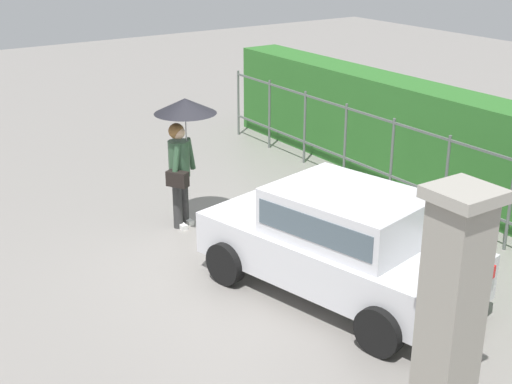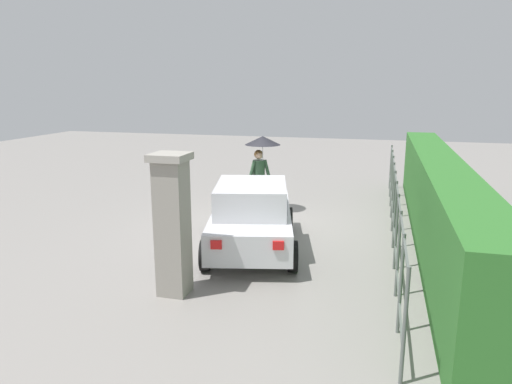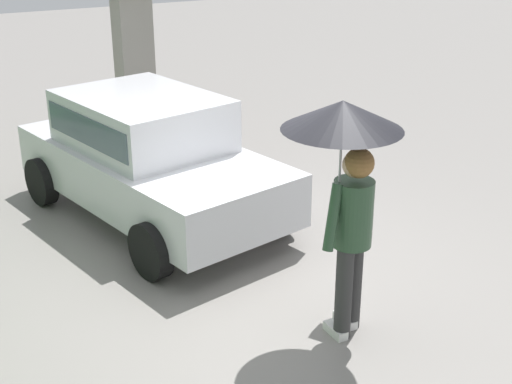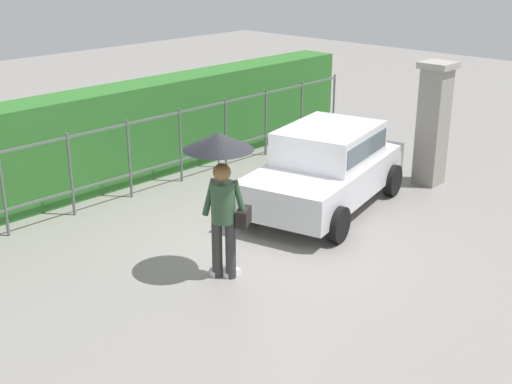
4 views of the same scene
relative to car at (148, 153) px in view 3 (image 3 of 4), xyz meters
The scene contains 4 objects.
ground_plane 2.17m from the car, 169.33° to the right, with size 40.00×40.00×0.00m, color gray.
car is the anchor object (origin of this frame).
pedestrian 3.31m from the car, 169.35° to the right, with size 0.98×0.98×2.12m.
gate_pillar 2.57m from the car, 15.98° to the right, with size 0.60×0.60×2.42m.
Camera 3 is at (-5.61, 2.94, 3.56)m, focal length 49.91 mm.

